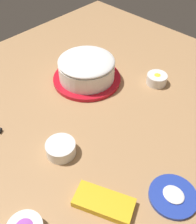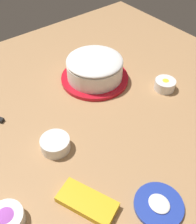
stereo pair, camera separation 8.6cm
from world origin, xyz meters
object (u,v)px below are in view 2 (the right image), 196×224
sprinkle_bowl_yellow (165,84)px  sprinkle_bowl_pink (55,144)px  frosted_cake (95,69)px  sprinkle_bowl_rainbow (6,218)px  frosting_tub_lid (160,204)px  candy_box_lower (87,202)px

sprinkle_bowl_yellow → sprinkle_bowl_pink: bearing=88.5°
frosted_cake → sprinkle_bowl_rainbow: frosted_cake is taller
frosting_tub_lid → sprinkle_bowl_pink: sprinkle_bowl_pink is taller
sprinkle_bowl_yellow → sprinkle_bowl_rainbow: sprinkle_bowl_yellow is taller
frosted_cake → sprinkle_bowl_pink: bearing=123.0°
frosting_tub_lid → sprinkle_bowl_yellow: 0.47m
candy_box_lower → sprinkle_bowl_yellow: bearing=-92.1°
frosted_cake → sprinkle_bowl_rainbow: 0.59m
frosting_tub_lid → candy_box_lower: bearing=51.3°
frosted_cake → sprinkle_bowl_rainbow: bearing=121.6°
frosting_tub_lid → sprinkle_bowl_rainbow: (0.20, 0.32, 0.01)m
sprinkle_bowl_yellow → frosted_cake: bearing=39.7°
candy_box_lower → sprinkle_bowl_pink: bearing=-32.0°
frosted_cake → sprinkle_bowl_pink: frosted_cake is taller
frosted_cake → sprinkle_bowl_pink: size_ratio=2.96×
frosted_cake → sprinkle_bowl_yellow: bearing=-140.3°
frosted_cake → sprinkle_bowl_pink: 0.35m
sprinkle_bowl_pink → frosting_tub_lid: bearing=-160.7°
frosting_tub_lid → candy_box_lower: size_ratio=0.83×
sprinkle_bowl_yellow → frosting_tub_lid: bearing=130.5°
sprinkle_bowl_rainbow → sprinkle_bowl_pink: bearing=-60.4°
frosting_tub_lid → sprinkle_bowl_pink: (0.32, 0.11, 0.01)m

